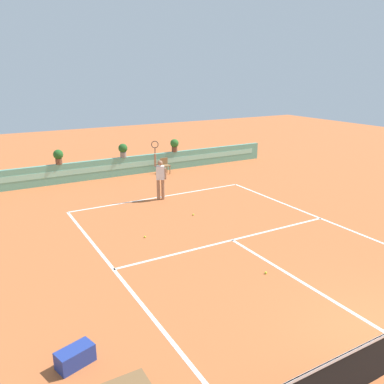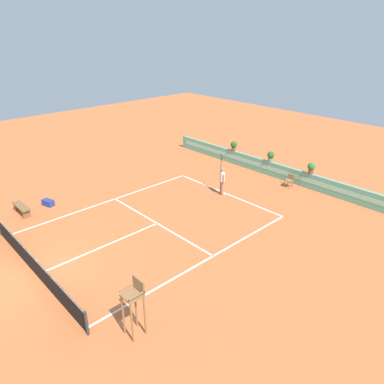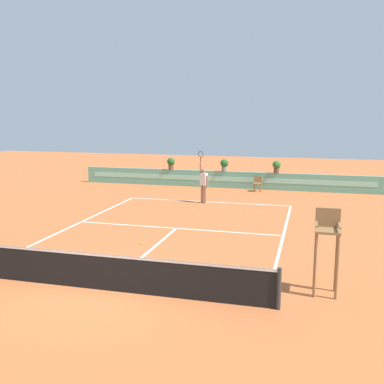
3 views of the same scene
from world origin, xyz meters
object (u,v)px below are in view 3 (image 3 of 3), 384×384
at_px(tennis_ball_mid_court, 195,213).
at_px(potted_plant_left, 171,163).
at_px(ball_kid_chair, 258,183).
at_px(tennis_ball_near_baseline, 141,243).
at_px(tennis_player, 204,182).
at_px(umpire_chair, 327,241).
at_px(potted_plant_centre, 224,164).
at_px(potted_plant_right, 277,166).
at_px(tennis_ball_by_sideline, 134,215).

xyz_separation_m(tennis_ball_mid_court, potted_plant_left, (-3.45, 7.29, 1.38)).
distance_m(ball_kid_chair, tennis_ball_near_baseline, 11.90).
bearing_deg(tennis_player, umpire_chair, -61.49).
xyz_separation_m(tennis_ball_near_baseline, tennis_ball_mid_court, (0.60, 5.04, 0.00)).
bearing_deg(tennis_ball_near_baseline, tennis_ball_mid_court, 83.27).
distance_m(tennis_ball_near_baseline, tennis_ball_mid_court, 5.08).
bearing_deg(umpire_chair, tennis_ball_mid_court, 124.55).
relative_size(umpire_chair, tennis_ball_near_baseline, 31.47).
xyz_separation_m(tennis_ball_near_baseline, potted_plant_centre, (0.49, 12.33, 1.38)).
distance_m(umpire_chair, potted_plant_centre, 16.09).
distance_m(umpire_chair, tennis_ball_near_baseline, 6.74).
xyz_separation_m(ball_kid_chair, potted_plant_left, (-5.44, 0.73, 0.93)).
height_order(umpire_chair, potted_plant_centre, umpire_chair).
bearing_deg(tennis_player, potted_plant_left, 123.95).
relative_size(umpire_chair, tennis_ball_mid_court, 31.47).
bearing_deg(umpire_chair, potted_plant_right, 99.07).
xyz_separation_m(tennis_player, tennis_ball_near_baseline, (-0.38, -7.53, -1.02)).
xyz_separation_m(umpire_chair, tennis_player, (-5.61, 10.32, -0.29)).
bearing_deg(tennis_ball_mid_court, potted_plant_right, 67.76).
height_order(ball_kid_chair, potted_plant_centre, potted_plant_centre).
bearing_deg(tennis_player, potted_plant_right, 56.39).
bearing_deg(tennis_ball_by_sideline, potted_plant_left, 96.44).
bearing_deg(potted_plant_left, tennis_player, -56.05).
relative_size(tennis_player, potted_plant_right, 3.57).
xyz_separation_m(tennis_ball_mid_court, potted_plant_right, (2.98, 7.29, 1.38)).
xyz_separation_m(potted_plant_right, potted_plant_centre, (-3.08, 0.00, 0.00)).
relative_size(ball_kid_chair, tennis_player, 0.33).
bearing_deg(tennis_ball_near_baseline, potted_plant_right, 73.83).
bearing_deg(potted_plant_left, umpire_chair, -59.70).
height_order(ball_kid_chair, tennis_ball_by_sideline, ball_kid_chair).
height_order(tennis_ball_mid_court, tennis_ball_by_sideline, same).
distance_m(tennis_ball_mid_court, tennis_ball_by_sideline, 2.72).
xyz_separation_m(ball_kid_chair, potted_plant_right, (0.98, 0.73, 0.93)).
bearing_deg(ball_kid_chair, tennis_ball_near_baseline, -102.60).
bearing_deg(tennis_player, ball_kid_chair, 61.51).
bearing_deg(potted_plant_left, potted_plant_centre, 0.00).
bearing_deg(tennis_ball_by_sideline, tennis_ball_near_baseline, -64.39).
height_order(umpire_chair, potted_plant_right, umpire_chair).
distance_m(tennis_ball_by_sideline, potted_plant_centre, 8.80).
distance_m(tennis_player, potted_plant_left, 5.80).
height_order(tennis_player, potted_plant_left, tennis_player).
bearing_deg(tennis_ball_mid_court, ball_kid_chair, 73.06).
height_order(tennis_ball_near_baseline, potted_plant_right, potted_plant_right).
relative_size(tennis_ball_mid_court, potted_plant_left, 0.09).
relative_size(tennis_player, tennis_ball_near_baseline, 38.01).
relative_size(umpire_chair, ball_kid_chair, 2.52).
height_order(tennis_player, tennis_ball_mid_court, tennis_player).
bearing_deg(potted_plant_centre, tennis_ball_mid_court, -89.20).
distance_m(tennis_ball_mid_court, potted_plant_left, 8.18).
xyz_separation_m(tennis_ball_by_sideline, potted_plant_centre, (2.40, 8.36, 1.38)).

